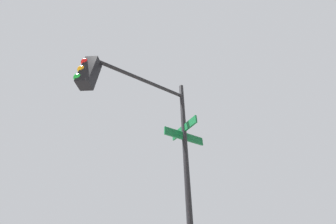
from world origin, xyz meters
TOP-DOWN VIEW (x-y plane):
  - traffic_signal_near at (-5.58, -6.27)m, footprint 2.70×1.94m

SIDE VIEW (x-z plane):
  - traffic_signal_near at x=-5.58m, z-range 1.05..6.26m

